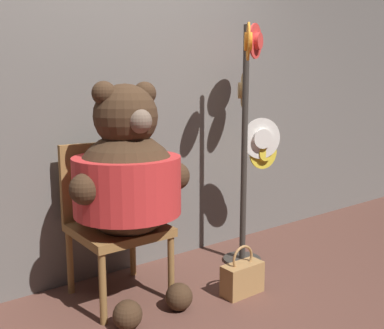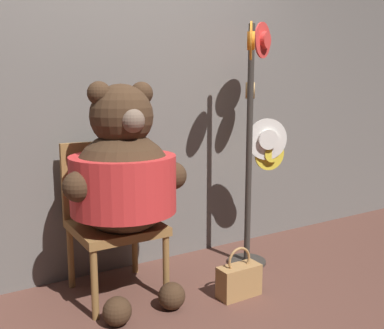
{
  "view_description": "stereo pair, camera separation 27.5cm",
  "coord_description": "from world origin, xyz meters",
  "views": [
    {
      "loc": [
        -1.25,
        -1.92,
        1.24
      ],
      "look_at": [
        0.39,
        0.24,
        0.78
      ],
      "focal_mm": 40.0,
      "sensor_mm": 36.0,
      "label": 1
    },
    {
      "loc": [
        -1.03,
        -2.07,
        1.24
      ],
      "look_at": [
        0.39,
        0.24,
        0.78
      ],
      "focal_mm": 40.0,
      "sensor_mm": 36.0,
      "label": 2
    }
  ],
  "objects": [
    {
      "name": "chair",
      "position": [
        -0.12,
        0.39,
        0.5
      ],
      "size": [
        0.5,
        0.52,
        0.93
      ],
      "color": "olive",
      "rests_on": "ground_plane"
    },
    {
      "name": "ground_plane",
      "position": [
        0.0,
        0.0,
        0.0
      ],
      "size": [
        14.0,
        14.0,
        0.0
      ],
      "primitive_type": "plane",
      "color": "brown"
    },
    {
      "name": "hat_display_rack",
      "position": [
        0.94,
        0.27,
        0.98
      ],
      "size": [
        0.46,
        0.46,
        1.73
      ],
      "color": "#332D28",
      "rests_on": "ground_plane"
    },
    {
      "name": "teddy_bear",
      "position": [
        -0.09,
        0.22,
        0.75
      ],
      "size": [
        0.75,
        0.66,
        1.3
      ],
      "color": "#3D2819",
      "rests_on": "ground_plane"
    },
    {
      "name": "wall_back",
      "position": [
        0.0,
        0.71,
        1.23
      ],
      "size": [
        8.0,
        0.1,
        2.45
      ],
      "color": "#66605B",
      "rests_on": "ground_plane"
    },
    {
      "name": "handbag_on_ground",
      "position": [
        0.5,
        -0.13,
        0.11
      ],
      "size": [
        0.27,
        0.12,
        0.32
      ],
      "color": "#A87A47",
      "rests_on": "ground_plane"
    }
  ]
}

